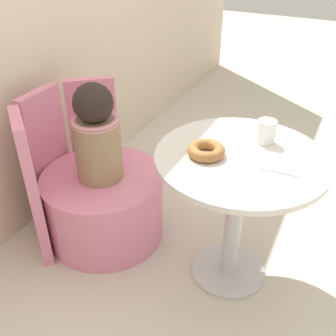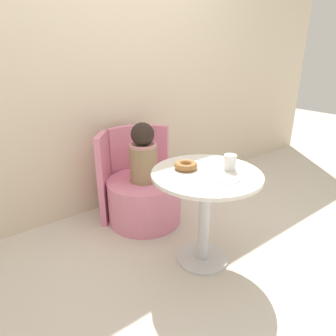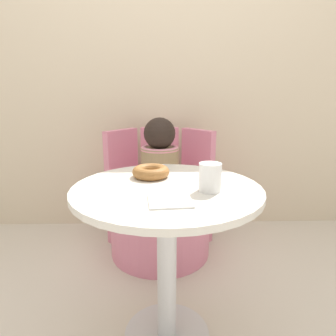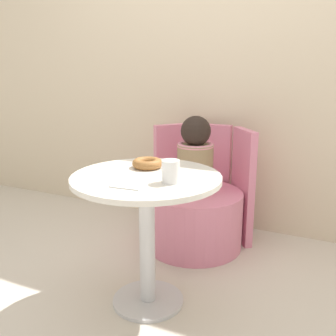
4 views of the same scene
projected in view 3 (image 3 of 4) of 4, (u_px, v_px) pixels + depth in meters
ground_plane at (167, 327)px, 1.34m from camera, size 12.00×12.00×0.00m
back_wall at (163, 66)px, 2.13m from camera, size 6.00×0.06×2.40m
round_table at (168, 226)px, 1.16m from camera, size 0.71×0.71×0.68m
tub_chair at (160, 225)px, 1.93m from camera, size 0.63×0.63×0.38m
booth_backrest at (160, 183)px, 2.13m from camera, size 0.73×0.26×0.77m
child_figure at (160, 161)px, 1.82m from camera, size 0.23×0.23×0.50m
donut at (151, 172)px, 1.24m from camera, size 0.15×0.15×0.05m
cup at (210, 177)px, 1.06m from camera, size 0.08×0.08×0.10m
paper_napkin at (170, 201)px, 0.97m from camera, size 0.15×0.15×0.01m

